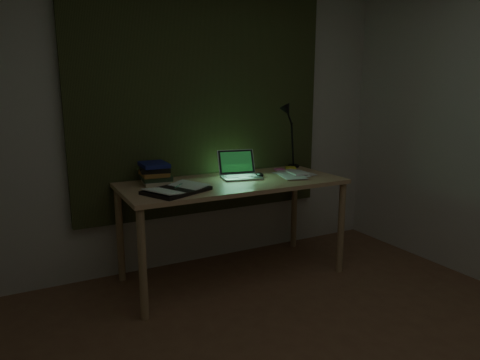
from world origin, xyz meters
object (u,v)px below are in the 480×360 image
object	(u,v)px
open_textbook	(177,190)
book_stack	(155,173)
desk_lamp	(294,137)
laptop	(241,165)
loose_papers	(292,173)
desk	(233,229)

from	to	relation	value
open_textbook	book_stack	xyz separation A→B (m)	(-0.05, 0.35, 0.07)
book_stack	desk_lamp	xyz separation A→B (m)	(1.34, 0.11, 0.19)
book_stack	desk_lamp	world-z (taller)	desk_lamp
open_textbook	laptop	bearing A→B (deg)	-6.08
book_stack	loose_papers	xyz separation A→B (m)	(1.13, -0.18, -0.08)
desk	loose_papers	size ratio (longest dim) A/B	5.39
desk	laptop	world-z (taller)	laptop
desk	book_stack	world-z (taller)	book_stack
laptop	open_textbook	size ratio (longest dim) A/B	0.83
desk	open_textbook	world-z (taller)	open_textbook
laptop	loose_papers	bearing A→B (deg)	3.47
open_textbook	desk	bearing A→B (deg)	-9.00
laptop	desk_lamp	bearing A→B (deg)	29.80
open_textbook	loose_papers	distance (m)	1.09
desk	desk_lamp	bearing A→B (deg)	21.25
desk	book_stack	size ratio (longest dim) A/B	6.84
desk	book_stack	xyz separation A→B (m)	(-0.56, 0.20, 0.48)
laptop	loose_papers	world-z (taller)	laptop
book_stack	laptop	bearing A→B (deg)	-10.86
laptop	open_textbook	world-z (taller)	laptop
desk	open_textbook	bearing A→B (deg)	-163.74
desk	desk_lamp	xyz separation A→B (m)	(0.78, 0.30, 0.67)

